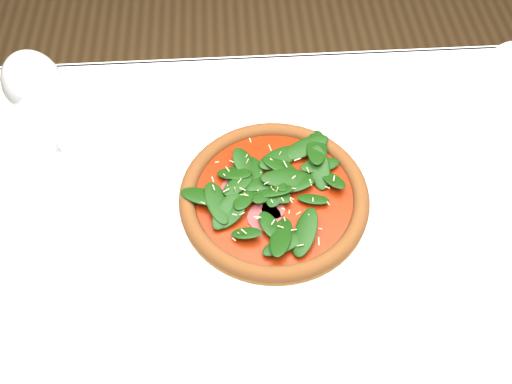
{
  "coord_description": "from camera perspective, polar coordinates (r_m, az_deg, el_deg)",
  "views": [
    {
      "loc": [
        -0.1,
        -0.44,
        1.5
      ],
      "look_at": [
        -0.07,
        0.07,
        0.77
      ],
      "focal_mm": 40.0,
      "sensor_mm": 36.0,
      "label": 1
    }
  ],
  "objects": [
    {
      "name": "plate",
      "position": [
        0.9,
        1.79,
        -1.04
      ],
      "size": [
        0.34,
        0.34,
        0.01
      ],
      "color": "white",
      "rests_on": "dining_table"
    },
    {
      "name": "wine_glass",
      "position": [
        0.92,
        -21.27,
        9.7
      ],
      "size": [
        0.09,
        0.09,
        0.21
      ],
      "color": "silver",
      "rests_on": "dining_table"
    },
    {
      "name": "ground",
      "position": [
        1.57,
        2.96,
        -18.31
      ],
      "size": [
        6.0,
        6.0,
        0.0
      ],
      "primitive_type": "plane",
      "color": "brown",
      "rests_on": "ground"
    },
    {
      "name": "pizza",
      "position": [
        0.88,
        1.82,
        -0.32
      ],
      "size": [
        0.34,
        0.34,
        0.04
      ],
      "rotation": [
        0.0,
        0.0,
        -0.15
      ],
      "color": "olive",
      "rests_on": "plate"
    },
    {
      "name": "dining_table",
      "position": [
        0.97,
        4.61,
        -7.16
      ],
      "size": [
        1.21,
        0.81,
        0.75
      ],
      "color": "silver",
      "rests_on": "ground"
    }
  ]
}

